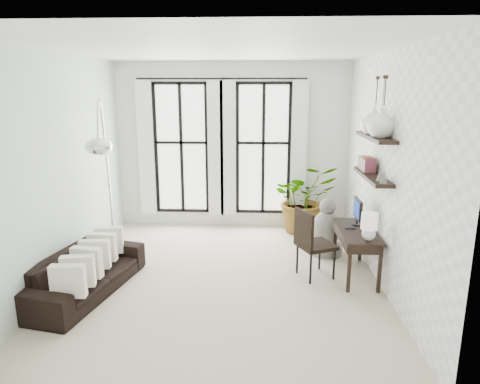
# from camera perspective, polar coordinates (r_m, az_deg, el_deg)

# --- Properties ---
(floor) EXTENTS (5.00, 5.00, 0.00)m
(floor) POSITION_cam_1_polar(r_m,az_deg,el_deg) (6.42, -2.38, -11.25)
(floor) COLOR beige
(floor) RESTS_ON ground
(ceiling) EXTENTS (5.00, 5.00, 0.00)m
(ceiling) POSITION_cam_1_polar(r_m,az_deg,el_deg) (5.84, -2.70, 18.55)
(ceiling) COLOR white
(ceiling) RESTS_ON wall_back
(wall_left) EXTENTS (0.00, 5.00, 5.00)m
(wall_left) POSITION_cam_1_polar(r_m,az_deg,el_deg) (6.52, -22.65, 2.88)
(wall_left) COLOR silver
(wall_left) RESTS_ON floor
(wall_right) EXTENTS (0.00, 5.00, 5.00)m
(wall_right) POSITION_cam_1_polar(r_m,az_deg,el_deg) (6.15, 18.88, 2.60)
(wall_right) COLOR white
(wall_right) RESTS_ON floor
(wall_back) EXTENTS (4.50, 0.00, 4.50)m
(wall_back) POSITION_cam_1_polar(r_m,az_deg,el_deg) (8.39, -1.00, 6.10)
(wall_back) COLOR white
(wall_back) RESTS_ON floor
(windows) EXTENTS (3.26, 0.13, 2.65)m
(windows) POSITION_cam_1_polar(r_m,az_deg,el_deg) (8.34, -2.41, 5.77)
(windows) COLOR white
(windows) RESTS_ON wall_back
(wall_shelves) EXTENTS (0.25, 1.30, 0.60)m
(wall_shelves) POSITION_cam_1_polar(r_m,az_deg,el_deg) (6.26, 17.28, 4.10)
(wall_shelves) COLOR black
(wall_shelves) RESTS_ON wall_right
(sofa) EXTENTS (1.16, 2.10, 0.58)m
(sofa) POSITION_cam_1_polar(r_m,az_deg,el_deg) (6.20, -19.96, -10.08)
(sofa) COLOR black
(sofa) RESTS_ON floor
(throw_pillows) EXTENTS (0.40, 1.52, 0.40)m
(throw_pillows) POSITION_cam_1_polar(r_m,az_deg,el_deg) (6.09, -19.24, -8.33)
(throw_pillows) COLOR silver
(throw_pillows) RESTS_ON sofa
(plant) EXTENTS (1.41, 1.30, 1.33)m
(plant) POSITION_cam_1_polar(r_m,az_deg,el_deg) (8.25, 8.46, -0.81)
(plant) COLOR #2D7228
(plant) RESTS_ON floor
(desk) EXTENTS (0.51, 1.20, 1.10)m
(desk) POSITION_cam_1_polar(r_m,az_deg,el_deg) (6.38, 15.41, -5.32)
(desk) COLOR black
(desk) RESTS_ON floor
(desk_chair) EXTENTS (0.64, 0.64, 1.02)m
(desk_chair) POSITION_cam_1_polar(r_m,az_deg,el_deg) (6.27, 9.40, -6.29)
(desk_chair) COLOR black
(desk_chair) RESTS_ON floor
(arc_lamp) EXTENTS (0.77, 1.74, 2.58)m
(arc_lamp) POSITION_cam_1_polar(r_m,az_deg,el_deg) (6.40, -17.87, 6.64)
(arc_lamp) COLOR silver
(arc_lamp) RESTS_ON floor
(buddha) EXTENTS (0.53, 0.53, 0.96)m
(buddha) POSITION_cam_1_polar(r_m,az_deg,el_deg) (7.26, 11.47, -5.09)
(buddha) COLOR slate
(buddha) RESTS_ON floor
(vase_a) EXTENTS (0.37, 0.37, 0.38)m
(vase_a) POSITION_cam_1_polar(r_m,az_deg,el_deg) (5.93, 18.34, 8.77)
(vase_a) COLOR white
(vase_a) RESTS_ON shelf_upper
(vase_b) EXTENTS (0.37, 0.37, 0.38)m
(vase_b) POSITION_cam_1_polar(r_m,az_deg,el_deg) (6.31, 17.37, 9.10)
(vase_b) COLOR white
(vase_b) RESTS_ON shelf_upper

